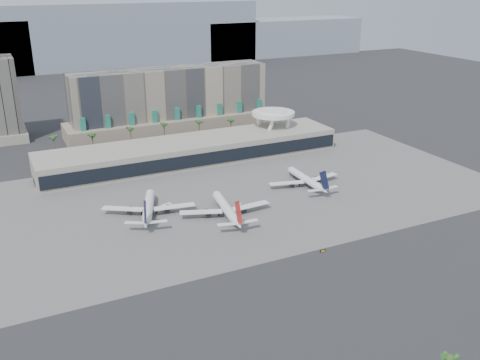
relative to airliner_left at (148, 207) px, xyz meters
name	(u,v)px	position (x,y,z in m)	size (l,w,h in m)	color
ground	(293,242)	(43.80, -49.29, -3.67)	(900.00, 900.00, 0.00)	#232326
apron_pad	(234,194)	(43.80, 5.71, -3.64)	(260.00, 130.00, 0.06)	#5B5B59
mountain_ridge	(101,40)	(71.68, 420.71, 26.21)	(680.00, 60.00, 70.00)	gray
hotel	(171,106)	(53.80, 125.13, 13.13)	(140.00, 30.00, 42.00)	gray
terminal	(193,149)	(43.80, 60.55, 2.84)	(170.00, 32.50, 14.50)	#A39D8F
saucer_structure	(273,116)	(98.80, 66.71, 14.78)	(26.00, 26.00, 21.89)	white
palm_row	(183,126)	(50.80, 95.71, 6.82)	(157.80, 2.80, 13.10)	brown
airliner_left	(148,207)	(0.00, 0.00, 0.00)	(39.15, 40.46, 14.57)	white
airliner_centre	(226,208)	(30.11, -15.88, -0.01)	(40.50, 41.95, 14.53)	white
airliner_right	(306,179)	(80.42, -0.44, -0.23)	(38.43, 39.58, 13.66)	white
service_vehicle_a	(167,207)	(8.83, 2.04, -2.47)	(4.95, 2.42, 2.42)	silver
service_vehicle_b	(238,207)	(38.13, -11.32, -2.67)	(3.90, 2.23, 2.01)	silver
taxiway_sign	(323,251)	(49.68, -61.50, -3.17)	(2.28, 0.56, 1.03)	black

